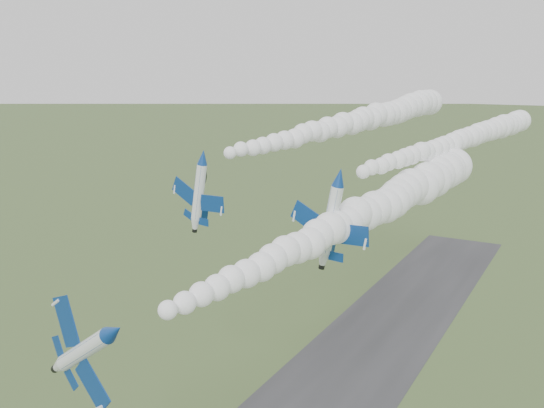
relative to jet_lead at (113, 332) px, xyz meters
The scene contains 6 objects.
jet_lead is the anchor object (origin of this frame).
smoke_trail_jet_lead 35.94m from the jet_lead, 78.75° to the left, with size 5.88×65.99×5.88m, color white, non-canonical shape.
jet_pair_left 35.80m from the jet_lead, 112.78° to the left, with size 9.97×11.96×3.34m.
smoke_trail_jet_pair_left 72.77m from the jet_lead, 95.85° to the left, with size 5.76×75.31×5.76m, color white, non-canonical shape.
jet_pair_right 33.62m from the jet_lead, 78.70° to the left, with size 10.99×13.26×3.70m.
smoke_trail_jet_pair_right 72.25m from the jet_lead, 80.26° to the left, with size 4.55×71.04×4.55m, color white, non-canonical shape.
Camera 1 is at (38.54, -44.85, 56.83)m, focal length 40.00 mm.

